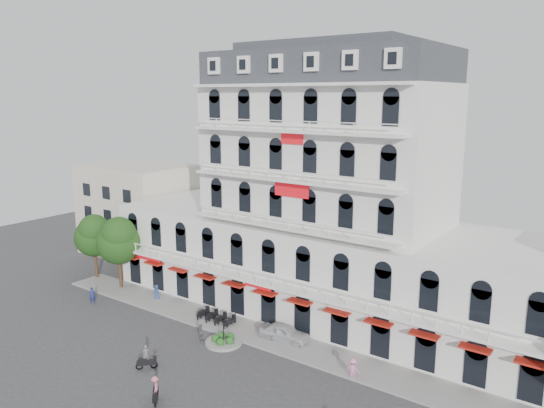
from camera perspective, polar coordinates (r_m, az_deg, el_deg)
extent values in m
plane|color=#38383A|center=(41.70, -7.62, -18.71)|extent=(120.00, 120.00, 0.00)
cube|color=gray|center=(47.77, 0.03, -14.33)|extent=(53.00, 4.00, 0.16)
cube|color=silver|center=(53.16, 5.74, -6.51)|extent=(45.00, 14.00, 9.00)
cube|color=silver|center=(50.84, 5.99, 5.36)|extent=(22.00, 12.00, 13.00)
cube|color=#2D3035|center=(50.60, 6.18, 14.40)|extent=(21.56, 11.76, 3.00)
cube|color=#2D3035|center=(50.73, 6.23, 16.54)|extent=(15.84, 8.64, 0.80)
cube|color=#AE2015|center=(47.52, 1.10, -9.98)|extent=(40.50, 1.00, 0.15)
cube|color=red|center=(46.03, 2.12, 1.62)|extent=(3.50, 0.10, 1.40)
cube|color=beige|center=(73.23, -14.15, -0.55)|extent=(14.00, 10.00, 12.00)
cylinder|color=gray|center=(47.33, -5.22, -14.59)|extent=(3.20, 3.20, 0.24)
cylinder|color=black|center=(46.99, -5.24, -13.74)|extent=(0.08, 0.08, 1.40)
sphere|color=#23501A|center=(46.77, -4.56, -14.47)|extent=(0.70, 0.70, 0.70)
sphere|color=#23501A|center=(47.50, -4.48, -14.03)|extent=(0.70, 0.70, 0.70)
sphere|color=#23501A|center=(47.80, -5.41, -13.88)|extent=(0.70, 0.70, 0.70)
sphere|color=#23501A|center=(47.26, -6.10, -14.21)|extent=(0.70, 0.70, 0.70)
sphere|color=#23501A|center=(46.61, -5.59, -14.58)|extent=(0.70, 0.70, 0.70)
cylinder|color=#382314|center=(65.32, -18.40, -6.12)|extent=(0.36, 0.36, 3.52)
sphere|color=#143D13|center=(64.45, -18.58, -3.40)|extent=(4.48, 4.48, 4.48)
sphere|color=#143D13|center=(63.63, -18.59, -2.63)|extent=(3.52, 3.52, 3.52)
sphere|color=#143D13|center=(64.78, -18.61, -2.75)|extent=(3.20, 3.20, 3.20)
cylinder|color=#382314|center=(61.16, -16.00, -7.06)|extent=(0.36, 0.36, 3.74)
sphere|color=#143D13|center=(60.18, -16.18, -3.99)|extent=(4.76, 4.76, 4.76)
sphere|color=#143D13|center=(59.34, -16.17, -3.11)|extent=(3.74, 3.74, 3.74)
sphere|color=#143D13|center=(60.49, -16.23, -3.25)|extent=(3.40, 3.40, 3.40)
imported|color=silver|center=(47.36, 1.35, -13.66)|extent=(4.68, 2.36, 1.53)
cube|color=black|center=(44.21, -13.35, -16.25)|extent=(1.28, 1.34, 0.35)
torus|color=black|center=(44.31, -12.60, -16.54)|extent=(0.50, 0.52, 0.60)
torus|color=black|center=(44.37, -14.08, -16.57)|extent=(0.50, 0.52, 0.60)
imported|color=slate|center=(43.91, -13.39, -15.48)|extent=(0.65, 0.66, 1.53)
cube|color=black|center=(39.95, -12.42, -19.44)|extent=(1.30, 1.32, 0.35)
torus|color=black|center=(39.62, -12.45, -20.18)|extent=(0.50, 0.51, 0.60)
torus|color=black|center=(40.56, -12.34, -19.37)|extent=(0.50, 0.51, 0.60)
imported|color=#CB6B7E|center=(39.62, -12.46, -18.63)|extent=(1.08, 1.09, 1.50)
imported|color=navy|center=(57.31, -12.32, -9.26)|extent=(0.81, 0.53, 1.64)
imported|color=slate|center=(47.54, -7.66, -13.58)|extent=(1.05, 0.77, 1.65)
imported|color=pink|center=(42.04, 8.69, -17.14)|extent=(1.15, 0.71, 1.71)
imported|color=navy|center=(58.00, -18.78, -9.32)|extent=(0.73, 0.76, 1.76)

